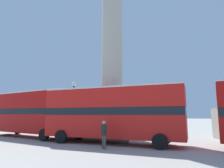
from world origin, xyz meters
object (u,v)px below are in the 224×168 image
at_px(street_lamp, 73,106).
at_px(pedestrian_near_lamp, 104,133).
at_px(monument_column, 112,72).
at_px(bus_b, 112,112).
at_px(bus_c, 30,112).

distance_m(street_lamp, pedestrian_near_lamp, 8.14).
bearing_deg(monument_column, bus_b, -62.63).
distance_m(bus_b, pedestrian_near_lamp, 2.77).
height_order(bus_c, pedestrian_near_lamp, bus_c).
distance_m(monument_column, bus_b, 6.29).
xyz_separation_m(bus_b, pedestrian_near_lamp, (0.57, -2.36, -1.34)).
height_order(bus_b, pedestrian_near_lamp, bus_b).
relative_size(monument_column, bus_c, 1.79).
distance_m(bus_c, street_lamp, 4.34).
distance_m(monument_column, bus_c, 9.18).
xyz_separation_m(bus_b, street_lamp, (-5.68, 2.45, 0.71)).
bearing_deg(bus_c, bus_b, 2.86).
relative_size(bus_c, street_lamp, 1.97).
xyz_separation_m(monument_column, pedestrian_near_lamp, (2.74, -6.53, -5.52)).
distance_m(monument_column, pedestrian_near_lamp, 8.98).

